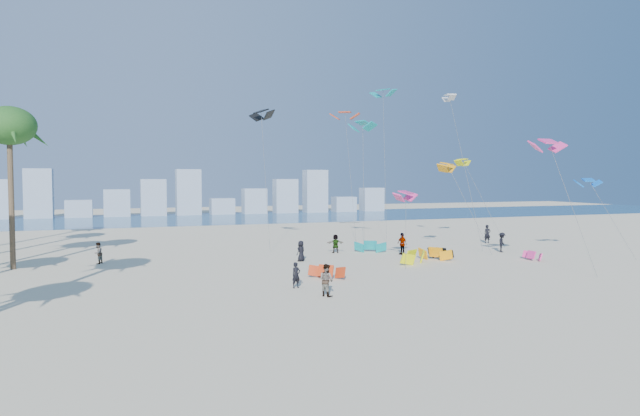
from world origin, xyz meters
name	(u,v)px	position (x,y,z in m)	size (l,w,h in m)	color
ground	(377,321)	(0.00, 0.00, 0.00)	(220.00, 220.00, 0.00)	beige
ocean	(188,219)	(0.00, 72.00, 0.01)	(220.00, 220.00, 0.00)	navy
kitesurfer_near	(296,275)	(-1.15, 8.94, 0.79)	(0.58, 0.38, 1.58)	black
kitesurfer_mid	(326,280)	(-0.27, 6.04, 0.93)	(0.90, 0.70, 1.86)	gray
kitesurfers_far	(369,244)	(9.64, 21.43, 0.89)	(38.51, 7.36, 1.93)	black
grounded_kites	(411,256)	(11.04, 16.51, 0.45)	(20.61, 14.19, 0.99)	red
flying_kites	(399,130)	(14.51, 25.21, 11.38)	(29.20, 30.72, 17.16)	#F73791
distant_skyline	(174,198)	(-1.19, 82.00, 3.09)	(85.00, 3.00, 8.40)	#9EADBF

